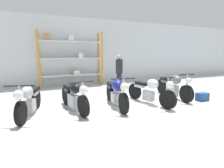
{
  "coord_description": "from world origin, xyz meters",
  "views": [
    {
      "loc": [
        -2.25,
        -4.85,
        1.7
      ],
      "look_at": [
        0.0,
        0.4,
        0.7
      ],
      "focal_mm": 28.0,
      "sensor_mm": 36.0,
      "label": 1
    }
  ],
  "objects_px": {
    "motorcycle_black": "(74,96)",
    "motorcycle_grey": "(173,86)",
    "motorcycle_white": "(151,90)",
    "motorcycle_silver": "(29,99)",
    "person_browsing": "(119,70)",
    "shelving_rack": "(71,57)",
    "toolbox": "(202,97)",
    "motorcycle_blue": "(116,92)"
  },
  "relations": [
    {
      "from": "motorcycle_white",
      "to": "toolbox",
      "type": "distance_m",
      "value": 2.08
    },
    {
      "from": "motorcycle_grey",
      "to": "person_browsing",
      "type": "xyz_separation_m",
      "value": [
        -1.35,
        2.06,
        0.52
      ]
    },
    {
      "from": "motorcycle_silver",
      "to": "motorcycle_grey",
      "type": "xyz_separation_m",
      "value": [
        5.08,
        0.02,
        -0.01
      ]
    },
    {
      "from": "motorcycle_black",
      "to": "motorcycle_grey",
      "type": "xyz_separation_m",
      "value": [
        3.85,
        0.07,
        0.0
      ]
    },
    {
      "from": "motorcycle_black",
      "to": "shelving_rack",
      "type": "bearing_deg",
      "value": 160.5
    },
    {
      "from": "motorcycle_black",
      "to": "motorcycle_white",
      "type": "distance_m",
      "value": 2.54
    },
    {
      "from": "motorcycle_grey",
      "to": "person_browsing",
      "type": "bearing_deg",
      "value": -141.05
    },
    {
      "from": "motorcycle_silver",
      "to": "motorcycle_white",
      "type": "height_order",
      "value": "motorcycle_white"
    },
    {
      "from": "motorcycle_blue",
      "to": "person_browsing",
      "type": "relative_size",
      "value": 1.27
    },
    {
      "from": "motorcycle_silver",
      "to": "motorcycle_blue",
      "type": "relative_size",
      "value": 0.91
    },
    {
      "from": "motorcycle_blue",
      "to": "motorcycle_white",
      "type": "relative_size",
      "value": 1.01
    },
    {
      "from": "motorcycle_black",
      "to": "person_browsing",
      "type": "distance_m",
      "value": 3.33
    },
    {
      "from": "motorcycle_grey",
      "to": "motorcycle_black",
      "type": "bearing_deg",
      "value": -83.31
    },
    {
      "from": "motorcycle_silver",
      "to": "toolbox",
      "type": "bearing_deg",
      "value": 97.1
    },
    {
      "from": "motorcycle_blue",
      "to": "motorcycle_white",
      "type": "xyz_separation_m",
      "value": [
        1.18,
        -0.21,
        -0.02
      ]
    },
    {
      "from": "shelving_rack",
      "to": "toolbox",
      "type": "relative_size",
      "value": 7.43
    },
    {
      "from": "motorcycle_black",
      "to": "motorcycle_white",
      "type": "relative_size",
      "value": 0.95
    },
    {
      "from": "motorcycle_black",
      "to": "motorcycle_white",
      "type": "bearing_deg",
      "value": 72.67
    },
    {
      "from": "shelving_rack",
      "to": "motorcycle_silver",
      "type": "distance_m",
      "value": 4.64
    },
    {
      "from": "shelving_rack",
      "to": "motorcycle_white",
      "type": "xyz_separation_m",
      "value": [
        1.84,
        -4.47,
        -1.03
      ]
    },
    {
      "from": "motorcycle_black",
      "to": "motorcycle_silver",
      "type": "bearing_deg",
      "value": -102.44
    },
    {
      "from": "shelving_rack",
      "to": "motorcycle_silver",
      "type": "height_order",
      "value": "shelving_rack"
    },
    {
      "from": "person_browsing",
      "to": "motorcycle_grey",
      "type": "bearing_deg",
      "value": 115.17
    },
    {
      "from": "motorcycle_white",
      "to": "motorcycle_grey",
      "type": "relative_size",
      "value": 0.98
    },
    {
      "from": "motorcycle_silver",
      "to": "person_browsing",
      "type": "xyz_separation_m",
      "value": [
        3.73,
        2.08,
        0.52
      ]
    },
    {
      "from": "motorcycle_blue",
      "to": "motorcycle_grey",
      "type": "distance_m",
      "value": 2.52
    },
    {
      "from": "motorcycle_silver",
      "to": "person_browsing",
      "type": "relative_size",
      "value": 1.15
    },
    {
      "from": "motorcycle_black",
      "to": "motorcycle_grey",
      "type": "relative_size",
      "value": 0.93
    },
    {
      "from": "motorcycle_black",
      "to": "motorcycle_blue",
      "type": "bearing_deg",
      "value": 75.09
    },
    {
      "from": "motorcycle_silver",
      "to": "motorcycle_grey",
      "type": "bearing_deg",
      "value": 104.78
    },
    {
      "from": "motorcycle_grey",
      "to": "person_browsing",
      "type": "height_order",
      "value": "person_browsing"
    },
    {
      "from": "motorcycle_blue",
      "to": "motorcycle_black",
      "type": "bearing_deg",
      "value": -87.15
    },
    {
      "from": "motorcycle_blue",
      "to": "person_browsing",
      "type": "height_order",
      "value": "person_browsing"
    },
    {
      "from": "motorcycle_silver",
      "to": "motorcycle_black",
      "type": "bearing_deg",
      "value": 102.28
    },
    {
      "from": "motorcycle_black",
      "to": "motorcycle_blue",
      "type": "distance_m",
      "value": 1.35
    },
    {
      "from": "motorcycle_white",
      "to": "motorcycle_grey",
      "type": "distance_m",
      "value": 1.38
    },
    {
      "from": "shelving_rack",
      "to": "motorcycle_blue",
      "type": "bearing_deg",
      "value": -81.28
    },
    {
      "from": "motorcycle_grey",
      "to": "toolbox",
      "type": "relative_size",
      "value": 4.81
    },
    {
      "from": "person_browsing",
      "to": "motorcycle_silver",
      "type": "bearing_deg",
      "value": 21.0
    },
    {
      "from": "toolbox",
      "to": "motorcycle_grey",
      "type": "bearing_deg",
      "value": 131.39
    },
    {
      "from": "motorcycle_white",
      "to": "motorcycle_silver",
      "type": "bearing_deg",
      "value": -107.31
    },
    {
      "from": "shelving_rack",
      "to": "motorcycle_silver",
      "type": "relative_size",
      "value": 1.72
    }
  ]
}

